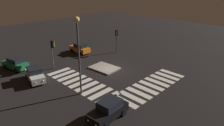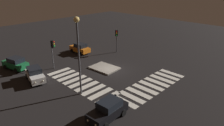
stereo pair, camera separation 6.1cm
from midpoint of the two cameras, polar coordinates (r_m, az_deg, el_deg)
ground_plane at (r=27.14m, az=0.06°, el=-1.96°), size 80.00×80.00×0.00m
traffic_island at (r=27.56m, az=-2.09°, el=-1.38°), size 3.82×2.98×0.18m
car_orange at (r=33.88m, az=-8.92°, el=4.15°), size 3.72×1.84×1.59m
car_white at (r=25.69m, az=-20.75°, el=-3.00°), size 3.90×2.35×1.61m
car_green at (r=30.08m, az=-25.39°, el=-0.07°), size 3.98×2.39×1.64m
car_black at (r=17.78m, az=-1.01°, el=-13.06°), size 2.00×3.92×1.67m
traffic_light_south at (r=27.66m, az=-16.27°, el=4.22°), size 0.53×0.54×3.94m
traffic_light_west at (r=32.97m, az=1.35°, el=7.70°), size 0.54×0.53×3.79m
street_lamp at (r=19.72m, az=-9.42°, el=5.28°), size 0.56×0.56×8.05m
crosswalk_near at (r=24.05m, az=-8.72°, el=-5.53°), size 9.90×3.20×0.02m
crosswalk_side at (r=23.64m, az=10.97°, el=-6.21°), size 3.20×9.90×0.02m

